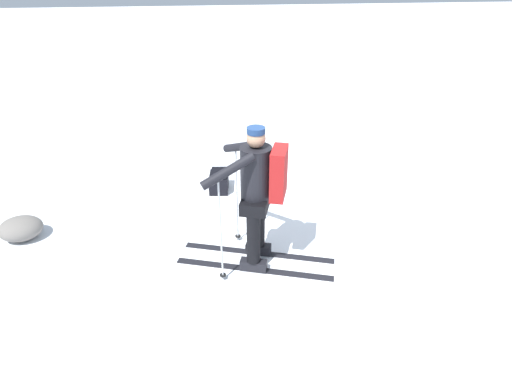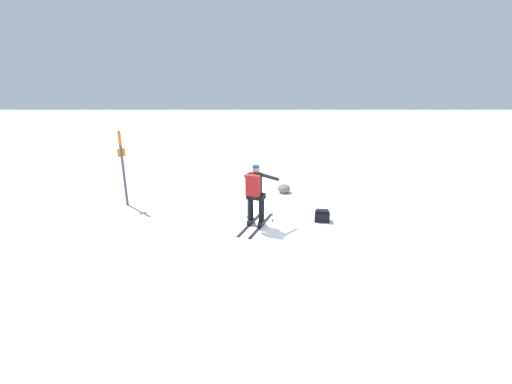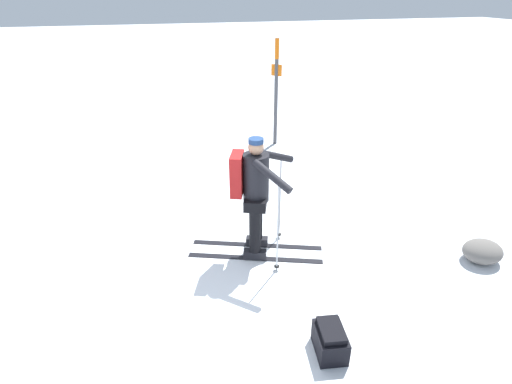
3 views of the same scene
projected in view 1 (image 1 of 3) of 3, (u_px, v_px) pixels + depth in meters
The scene contains 4 objects.
ground_plane at pixel (294, 223), 5.39m from camera, with size 80.00×80.00×0.00m, color white.
skier at pixel (258, 191), 4.22m from camera, with size 1.84×1.13×1.65m.
dropped_backpack at pixel (219, 181), 6.14m from camera, with size 0.34×0.44×0.32m.
rock_boulder at pixel (21, 228), 5.02m from camera, with size 0.52×0.45×0.29m, color slate.
Camera 1 is at (-1.30, -4.36, 2.98)m, focal length 28.00 mm.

